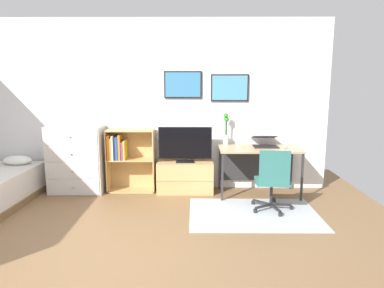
{
  "coord_description": "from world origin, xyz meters",
  "views": [
    {
      "loc": [
        0.93,
        -3.21,
        1.75
      ],
      "look_at": [
        0.9,
        1.5,
        0.9
      ],
      "focal_mm": 32.9,
      "sensor_mm": 36.0,
      "label": 1
    }
  ],
  "objects_px": {
    "dresser": "(76,159)",
    "wine_glass": "(238,140)",
    "desk": "(258,155)",
    "tv_stand": "(185,177)",
    "laptop": "(265,142)",
    "bookshelf": "(126,156)",
    "television": "(185,145)",
    "office_chair": "(273,179)",
    "computer_mouse": "(285,147)",
    "bamboo_vase": "(226,130)"
  },
  "relations": [
    {
      "from": "bookshelf",
      "to": "television",
      "type": "bearing_deg",
      "value": -4.76
    },
    {
      "from": "tv_stand",
      "to": "wine_glass",
      "type": "distance_m",
      "value": 1.03
    },
    {
      "from": "tv_stand",
      "to": "laptop",
      "type": "height_order",
      "value": "laptop"
    },
    {
      "from": "computer_mouse",
      "to": "television",
      "type": "bearing_deg",
      "value": 175.88
    },
    {
      "from": "laptop",
      "to": "office_chair",
      "type": "bearing_deg",
      "value": -93.74
    },
    {
      "from": "tv_stand",
      "to": "office_chair",
      "type": "relative_size",
      "value": 1.02
    },
    {
      "from": "bookshelf",
      "to": "tv_stand",
      "type": "distance_m",
      "value": 1.0
    },
    {
      "from": "laptop",
      "to": "wine_glass",
      "type": "bearing_deg",
      "value": -157.17
    },
    {
      "from": "dresser",
      "to": "desk",
      "type": "height_order",
      "value": "dresser"
    },
    {
      "from": "dresser",
      "to": "laptop",
      "type": "relative_size",
      "value": 2.57
    },
    {
      "from": "tv_stand",
      "to": "laptop",
      "type": "relative_size",
      "value": 2.14
    },
    {
      "from": "bamboo_vase",
      "to": "laptop",
      "type": "bearing_deg",
      "value": -9.18
    },
    {
      "from": "dresser",
      "to": "television",
      "type": "bearing_deg",
      "value": -0.24
    },
    {
      "from": "office_chair",
      "to": "laptop",
      "type": "height_order",
      "value": "laptop"
    },
    {
      "from": "computer_mouse",
      "to": "wine_glass",
      "type": "xyz_separation_m",
      "value": [
        -0.72,
        -0.05,
        0.12
      ]
    },
    {
      "from": "bookshelf",
      "to": "laptop",
      "type": "xyz_separation_m",
      "value": [
        2.18,
        -0.05,
        0.23
      ]
    },
    {
      "from": "dresser",
      "to": "wine_glass",
      "type": "height_order",
      "value": "dresser"
    },
    {
      "from": "computer_mouse",
      "to": "bamboo_vase",
      "type": "distance_m",
      "value": 0.94
    },
    {
      "from": "bookshelf",
      "to": "bamboo_vase",
      "type": "relative_size",
      "value": 1.96
    },
    {
      "from": "bookshelf",
      "to": "bamboo_vase",
      "type": "distance_m",
      "value": 1.64
    },
    {
      "from": "computer_mouse",
      "to": "bookshelf",
      "type": "bearing_deg",
      "value": 175.63
    },
    {
      "from": "dresser",
      "to": "laptop",
      "type": "distance_m",
      "value": 2.96
    },
    {
      "from": "office_chair",
      "to": "bamboo_vase",
      "type": "xyz_separation_m",
      "value": [
        -0.55,
        0.95,
        0.52
      ]
    },
    {
      "from": "office_chair",
      "to": "bamboo_vase",
      "type": "distance_m",
      "value": 1.22
    },
    {
      "from": "office_chair",
      "to": "tv_stand",
      "type": "bearing_deg",
      "value": 148.8
    },
    {
      "from": "office_chair",
      "to": "wine_glass",
      "type": "bearing_deg",
      "value": 124.9
    },
    {
      "from": "tv_stand",
      "to": "bamboo_vase",
      "type": "relative_size",
      "value": 1.74
    },
    {
      "from": "laptop",
      "to": "wine_glass",
      "type": "relative_size",
      "value": 2.28
    },
    {
      "from": "desk",
      "to": "laptop",
      "type": "distance_m",
      "value": 0.23
    },
    {
      "from": "tv_stand",
      "to": "television",
      "type": "height_order",
      "value": "television"
    },
    {
      "from": "desk",
      "to": "wine_glass",
      "type": "height_order",
      "value": "wine_glass"
    },
    {
      "from": "bookshelf",
      "to": "television",
      "type": "relative_size",
      "value": 1.2
    },
    {
      "from": "dresser",
      "to": "office_chair",
      "type": "height_order",
      "value": "dresser"
    },
    {
      "from": "dresser",
      "to": "desk",
      "type": "xyz_separation_m",
      "value": [
        2.84,
        -0.02,
        0.08
      ]
    },
    {
      "from": "office_chair",
      "to": "wine_glass",
      "type": "relative_size",
      "value": 4.78
    },
    {
      "from": "television",
      "to": "office_chair",
      "type": "distance_m",
      "value": 1.48
    },
    {
      "from": "dresser",
      "to": "tv_stand",
      "type": "height_order",
      "value": "dresser"
    },
    {
      "from": "bamboo_vase",
      "to": "desk",
      "type": "bearing_deg",
      "value": -16.65
    },
    {
      "from": "dresser",
      "to": "desk",
      "type": "relative_size",
      "value": 0.86
    },
    {
      "from": "television",
      "to": "desk",
      "type": "height_order",
      "value": "television"
    },
    {
      "from": "dresser",
      "to": "office_chair",
      "type": "distance_m",
      "value": 3.02
    },
    {
      "from": "bamboo_vase",
      "to": "computer_mouse",
      "type": "bearing_deg",
      "value": -15.27
    },
    {
      "from": "tv_stand",
      "to": "wine_glass",
      "type": "height_order",
      "value": "wine_glass"
    },
    {
      "from": "computer_mouse",
      "to": "laptop",
      "type": "bearing_deg",
      "value": 152.89
    },
    {
      "from": "dresser",
      "to": "bamboo_vase",
      "type": "relative_size",
      "value": 2.09
    },
    {
      "from": "bamboo_vase",
      "to": "wine_glass",
      "type": "bearing_deg",
      "value": -61.85
    },
    {
      "from": "desk",
      "to": "office_chair",
      "type": "height_order",
      "value": "office_chair"
    },
    {
      "from": "computer_mouse",
      "to": "tv_stand",
      "type": "bearing_deg",
      "value": 175.04
    },
    {
      "from": "bamboo_vase",
      "to": "office_chair",
      "type": "bearing_deg",
      "value": -60.0
    },
    {
      "from": "office_chair",
      "to": "computer_mouse",
      "type": "xyz_separation_m",
      "value": [
        0.33,
        0.71,
        0.3
      ]
    }
  ]
}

